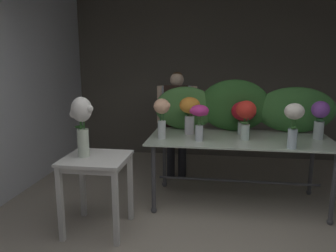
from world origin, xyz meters
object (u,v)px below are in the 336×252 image
Objects in this scene: vase_peach_carnations at (162,113)px; vase_ivory_dahlias at (294,120)px; side_table_white at (96,168)px; vase_sunset_tulips at (190,111)px; vase_white_roses_tall at (82,121)px; vase_scarlet_ranunculus at (246,114)px; vase_crimson_stock at (244,113)px; vase_magenta_lilies at (200,117)px; vase_violet_anemones at (320,116)px; florist at (177,114)px; display_table_glass at (239,146)px.

vase_ivory_dahlias is (1.41, -0.22, -0.00)m from vase_peach_carnations.
side_table_white is 1.37m from vase_sunset_tulips.
vase_white_roses_tall is at bearing -168.06° from vase_ivory_dahlias.
vase_peach_carnations reaches higher than vase_scarlet_ranunculus.
vase_scarlet_ranunculus is at bearing -90.88° from vase_crimson_stock.
vase_peach_carnations is 1.14× the size of vase_magenta_lilies.
vase_peach_carnations is 0.43m from vase_sunset_tulips.
vase_peach_carnations reaches higher than vase_violet_anemones.
side_table_white is 1.90× the size of vase_magenta_lilies.
florist is at bearing 156.85° from vase_violet_anemones.
side_table_white is at bearing -147.90° from vase_magenta_lilies.
vase_magenta_lilies is at bearing 169.31° from vase_ivory_dahlias.
vase_violet_anemones reaches higher than vase_crimson_stock.
vase_peach_carnations reaches higher than vase_magenta_lilies.
vase_scarlet_ranunculus reaches higher than vase_crimson_stock.
vase_white_roses_tall is (-1.13, -0.63, 0.04)m from vase_magenta_lilies.
vase_peach_carnations is at bearing -93.26° from florist.
vase_peach_carnations and vase_ivory_dahlias have the same top height.
vase_scarlet_ranunculus is at bearing -18.15° from vase_sunset_tulips.
florist is 3.53× the size of vase_violet_anemones.
florist is at bearing 110.27° from vase_magenta_lilies.
vase_white_roses_tall is (-1.65, -1.04, 0.05)m from vase_crimson_stock.
vase_ivory_dahlias is at bearing -8.94° from vase_peach_carnations.
display_table_glass is at bearing 115.87° from vase_scarlet_ranunculus.
vase_magenta_lilies is 0.87× the size of vase_ivory_dahlias.
vase_crimson_stock is 1.95m from vase_white_roses_tall.
florist is at bearing 136.55° from display_table_glass.
vase_ivory_dahlias is 2.15m from vase_white_roses_tall.
vase_ivory_dahlias reaches higher than vase_violet_anemones.
side_table_white is at bearing -145.57° from vase_crimson_stock.
vase_scarlet_ranunculus is 0.96m from vase_peach_carnations.
side_table_white is at bearing -110.28° from florist.
vase_white_roses_tall reaches higher than vase_peach_carnations.
display_table_glass is 4.51× the size of vase_peach_carnations.
vase_violet_anemones is 0.97× the size of vase_sunset_tulips.
display_table_glass is 4.61× the size of vase_sunset_tulips.
vase_crimson_stock is (0.91, -0.62, 0.13)m from florist.
vase_peach_carnations is (-0.91, -0.19, 0.41)m from display_table_glass.
vase_white_roses_tall reaches higher than side_table_white.
vase_magenta_lilies reaches higher than display_table_glass.
florist is at bearing 138.00° from vase_ivory_dahlias.
vase_ivory_dahlias is 0.79× the size of vase_white_roses_tall.
vase_scarlet_ranunculus is 0.69m from vase_sunset_tulips.
side_table_white is at bearing -158.89° from vase_violet_anemones.
vase_magenta_lilies reaches higher than vase_crimson_stock.
side_table_white is at bearing -131.71° from vase_sunset_tulips.
vase_scarlet_ranunculus is at bearing 5.20° from vase_peach_carnations.
vase_sunset_tulips reaches higher than vase_violet_anemones.
vase_crimson_stock is (0.52, 0.42, -0.02)m from vase_magenta_lilies.
vase_sunset_tulips is at bearing 161.85° from vase_scarlet_ranunculus.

